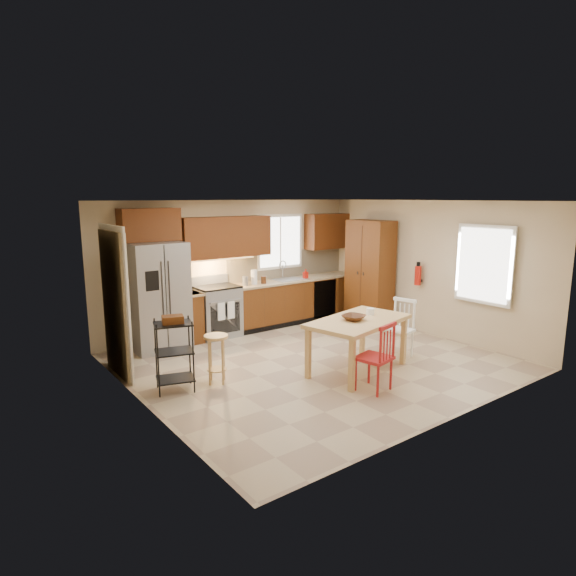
{
  "coord_description": "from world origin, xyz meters",
  "views": [
    {
      "loc": [
        -4.68,
        -5.55,
        2.57
      ],
      "look_at": [
        -0.24,
        0.4,
        1.15
      ],
      "focal_mm": 30.0,
      "sensor_mm": 36.0,
      "label": 1
    }
  ],
  "objects_px": {
    "dining_table": "(358,346)",
    "table_jar": "(370,313)",
    "fire_extinguisher": "(418,276)",
    "bar_stool": "(217,359)",
    "range_stove": "(217,312)",
    "soap_bottle": "(305,274)",
    "utility_cart": "(174,355)",
    "chair_red": "(374,357)",
    "chair_white": "(398,329)",
    "pantry": "(370,272)",
    "table_bowl": "(354,321)",
    "refrigerator": "(158,296)"
  },
  "relations": [
    {
      "from": "refrigerator",
      "to": "soap_bottle",
      "type": "height_order",
      "value": "refrigerator"
    },
    {
      "from": "soap_bottle",
      "to": "table_jar",
      "type": "height_order",
      "value": "soap_bottle"
    },
    {
      "from": "dining_table",
      "to": "table_jar",
      "type": "distance_m",
      "value": 0.56
    },
    {
      "from": "pantry",
      "to": "bar_stool",
      "type": "xyz_separation_m",
      "value": [
        -4.09,
        -1.05,
        -0.71
      ]
    },
    {
      "from": "range_stove",
      "to": "fire_extinguisher",
      "type": "bearing_deg",
      "value": -32.62
    },
    {
      "from": "dining_table",
      "to": "utility_cart",
      "type": "bearing_deg",
      "value": 147.01
    },
    {
      "from": "bar_stool",
      "to": "utility_cart",
      "type": "xyz_separation_m",
      "value": [
        -0.57,
        0.1,
        0.14
      ]
    },
    {
      "from": "chair_white",
      "to": "soap_bottle",
      "type": "bearing_deg",
      "value": -18.35
    },
    {
      "from": "soap_bottle",
      "to": "bar_stool",
      "type": "xyz_separation_m",
      "value": [
        -3.14,
        -1.95,
        -0.65
      ]
    },
    {
      "from": "fire_extinguisher",
      "to": "table_jar",
      "type": "relative_size",
      "value": 2.57
    },
    {
      "from": "soap_bottle",
      "to": "chair_white",
      "type": "relative_size",
      "value": 0.2
    },
    {
      "from": "chair_white",
      "to": "bar_stool",
      "type": "distance_m",
      "value": 2.97
    },
    {
      "from": "chair_red",
      "to": "table_bowl",
      "type": "xyz_separation_m",
      "value": [
        0.25,
        0.65,
        0.32
      ]
    },
    {
      "from": "dining_table",
      "to": "chair_white",
      "type": "relative_size",
      "value": 1.7
    },
    {
      "from": "chair_white",
      "to": "utility_cart",
      "type": "bearing_deg",
      "value": 63.17
    },
    {
      "from": "chair_white",
      "to": "utility_cart",
      "type": "height_order",
      "value": "utility_cart"
    },
    {
      "from": "refrigerator",
      "to": "soap_bottle",
      "type": "relative_size",
      "value": 9.53
    },
    {
      "from": "fire_extinguisher",
      "to": "chair_white",
      "type": "bearing_deg",
      "value": -151.29
    },
    {
      "from": "chair_red",
      "to": "utility_cart",
      "type": "bearing_deg",
      "value": 131.03
    },
    {
      "from": "dining_table",
      "to": "table_jar",
      "type": "relative_size",
      "value": 11.44
    },
    {
      "from": "bar_stool",
      "to": "dining_table",
      "type": "bearing_deg",
      "value": -4.05
    },
    {
      "from": "fire_extinguisher",
      "to": "chair_red",
      "type": "bearing_deg",
      "value": -151.49
    },
    {
      "from": "soap_bottle",
      "to": "utility_cart",
      "type": "distance_m",
      "value": 4.19
    },
    {
      "from": "bar_stool",
      "to": "chair_white",
      "type": "bearing_deg",
      "value": 4.23
    },
    {
      "from": "fire_extinguisher",
      "to": "dining_table",
      "type": "bearing_deg",
      "value": -160.69
    },
    {
      "from": "dining_table",
      "to": "chair_red",
      "type": "bearing_deg",
      "value": -130.72
    },
    {
      "from": "table_jar",
      "to": "range_stove",
      "type": "bearing_deg",
      "value": 112.46
    },
    {
      "from": "chair_red",
      "to": "bar_stool",
      "type": "height_order",
      "value": "chair_red"
    },
    {
      "from": "table_jar",
      "to": "bar_stool",
      "type": "height_order",
      "value": "table_jar"
    },
    {
      "from": "range_stove",
      "to": "soap_bottle",
      "type": "bearing_deg",
      "value": -2.4
    },
    {
      "from": "pantry",
      "to": "chair_white",
      "type": "xyz_separation_m",
      "value": [
        -1.23,
        -1.84,
        -0.58
      ]
    },
    {
      "from": "table_jar",
      "to": "bar_stool",
      "type": "distance_m",
      "value": 2.42
    },
    {
      "from": "bar_stool",
      "to": "soap_bottle",
      "type": "bearing_deg",
      "value": 51.4
    },
    {
      "from": "bar_stool",
      "to": "utility_cart",
      "type": "distance_m",
      "value": 0.6
    },
    {
      "from": "refrigerator",
      "to": "fire_extinguisher",
      "type": "distance_m",
      "value": 4.76
    },
    {
      "from": "pantry",
      "to": "chair_white",
      "type": "relative_size",
      "value": 2.24
    },
    {
      "from": "soap_bottle",
      "to": "utility_cart",
      "type": "height_order",
      "value": "soap_bottle"
    },
    {
      "from": "chair_red",
      "to": "chair_white",
      "type": "relative_size",
      "value": 1.0
    },
    {
      "from": "fire_extinguisher",
      "to": "table_bowl",
      "type": "bearing_deg",
      "value": -161.41
    },
    {
      "from": "dining_table",
      "to": "utility_cart",
      "type": "distance_m",
      "value": 2.66
    },
    {
      "from": "range_stove",
      "to": "utility_cart",
      "type": "relative_size",
      "value": 0.94
    },
    {
      "from": "refrigerator",
      "to": "chair_red",
      "type": "bearing_deg",
      "value": -65.25
    },
    {
      "from": "range_stove",
      "to": "pantry",
      "type": "bearing_deg",
      "value": -18.29
    },
    {
      "from": "chair_white",
      "to": "table_bowl",
      "type": "relative_size",
      "value": 2.9
    },
    {
      "from": "dining_table",
      "to": "chair_red",
      "type": "xyz_separation_m",
      "value": [
        -0.35,
        -0.65,
        0.08
      ]
    },
    {
      "from": "table_bowl",
      "to": "bar_stool",
      "type": "height_order",
      "value": "table_bowl"
    },
    {
      "from": "refrigerator",
      "to": "table_jar",
      "type": "xyz_separation_m",
      "value": [
        2.3,
        -2.71,
        -0.09
      ]
    },
    {
      "from": "chair_white",
      "to": "table_jar",
      "type": "relative_size",
      "value": 6.72
    },
    {
      "from": "refrigerator",
      "to": "utility_cart",
      "type": "bearing_deg",
      "value": -106.02
    },
    {
      "from": "chair_red",
      "to": "utility_cart",
      "type": "distance_m",
      "value": 2.66
    }
  ]
}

